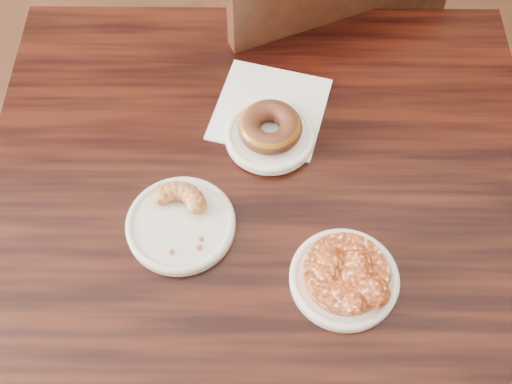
{
  "coord_description": "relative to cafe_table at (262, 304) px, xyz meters",
  "views": [
    {
      "loc": [
        -0.02,
        -0.43,
        1.59
      ],
      "look_at": [
        0.01,
        0.05,
        0.8
      ],
      "focal_mm": 45.0,
      "sensor_mm": 36.0,
      "label": 1
    }
  ],
  "objects": [
    {
      "name": "floor",
      "position": [
        -0.02,
        -0.05,
        -0.38
      ],
      "size": [
        5.0,
        5.0,
        0.0
      ],
      "primitive_type": "plane",
      "color": "black",
      "rests_on": "ground"
    },
    {
      "name": "cafe_table",
      "position": [
        0.0,
        0.0,
        0.0
      ],
      "size": [
        0.93,
        0.93,
        0.75
      ],
      "primitive_type": "cube",
      "rotation": [
        0.0,
        0.0,
        -0.06
      ],
      "color": "black",
      "rests_on": "floor"
    },
    {
      "name": "chair_far",
      "position": [
        0.1,
        0.61,
        0.08
      ],
      "size": [
        0.64,
        0.64,
        0.9
      ],
      "primitive_type": null,
      "rotation": [
        0.0,
        0.0,
        3.5
      ],
      "color": "black",
      "rests_on": "floor"
    },
    {
      "name": "napkin",
      "position": [
        0.02,
        0.2,
        0.38
      ],
      "size": [
        0.22,
        0.22,
        0.0
      ],
      "primitive_type": "cube",
      "rotation": [
        0.0,
        0.0,
        -0.32
      ],
      "color": "white",
      "rests_on": "cafe_table"
    },
    {
      "name": "plate_donut",
      "position": [
        0.02,
        0.13,
        0.39
      ],
      "size": [
        0.15,
        0.15,
        0.01
      ],
      "primitive_type": "cylinder",
      "color": "white",
      "rests_on": "napkin"
    },
    {
      "name": "plate_cruller",
      "position": [
        -0.12,
        -0.02,
        0.38
      ],
      "size": [
        0.16,
        0.16,
        0.01
      ],
      "primitive_type": "cylinder",
      "color": "silver",
      "rests_on": "cafe_table"
    },
    {
      "name": "plate_fritter",
      "position": [
        0.11,
        -0.12,
        0.38
      ],
      "size": [
        0.16,
        0.16,
        0.01
      ],
      "primitive_type": "cylinder",
      "color": "white",
      "rests_on": "cafe_table"
    },
    {
      "name": "glazed_donut",
      "position": [
        0.02,
        0.13,
        0.41
      ],
      "size": [
        0.1,
        0.1,
        0.04
      ],
      "primitive_type": "torus",
      "color": "brown",
      "rests_on": "plate_donut"
    },
    {
      "name": "apple_fritter",
      "position": [
        0.11,
        -0.12,
        0.41
      ],
      "size": [
        0.16,
        0.16,
        0.04
      ],
      "primitive_type": null,
      "color": "#471907",
      "rests_on": "plate_fritter"
    },
    {
      "name": "cruller_fragment",
      "position": [
        -0.12,
        -0.02,
        0.4
      ],
      "size": [
        0.1,
        0.1,
        0.03
      ],
      "primitive_type": null,
      "color": "#642C14",
      "rests_on": "plate_cruller"
    }
  ]
}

